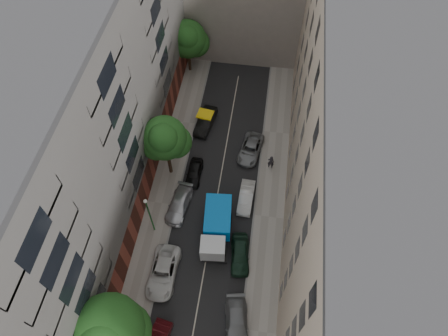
% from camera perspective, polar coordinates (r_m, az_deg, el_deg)
% --- Properties ---
extents(ground, '(120.00, 120.00, 0.00)m').
position_cam_1_polar(ground, '(40.82, -1.33, -6.08)').
color(ground, '#4C4C49').
rests_on(ground, ground).
extents(road_surface, '(8.00, 44.00, 0.02)m').
position_cam_1_polar(road_surface, '(40.82, -1.33, -6.08)').
color(road_surface, black).
rests_on(road_surface, ground).
extents(sidewalk_left, '(3.00, 44.00, 0.15)m').
position_cam_1_polar(sidewalk_left, '(41.62, -8.86, -5.01)').
color(sidewalk_left, gray).
rests_on(sidewalk_left, ground).
extents(sidewalk_right, '(3.00, 44.00, 0.15)m').
position_cam_1_polar(sidewalk_right, '(40.63, 6.40, -6.97)').
color(sidewalk_right, gray).
rests_on(sidewalk_right, ground).
extents(building_left, '(8.00, 44.00, 20.00)m').
position_cam_1_polar(building_left, '(35.32, -19.63, 4.19)').
color(building_left, '#54504E').
rests_on(building_left, ground).
extents(building_right, '(8.00, 44.00, 20.00)m').
position_cam_1_polar(building_right, '(32.96, 17.56, -0.03)').
color(building_right, tan).
rests_on(building_right, ground).
extents(tarp_truck, '(2.89, 6.25, 2.80)m').
position_cam_1_polar(tarp_truck, '(38.28, -1.07, -8.39)').
color(tarp_truck, black).
rests_on(tarp_truck, ground).
extents(car_left_2, '(2.49, 5.31, 1.47)m').
position_cam_1_polar(car_left_2, '(37.83, -8.70, -14.51)').
color(car_left_2, silver).
rests_on(car_left_2, ground).
extents(car_left_3, '(2.43, 4.87, 1.36)m').
position_cam_1_polar(car_left_3, '(40.62, -6.44, -5.20)').
color(car_left_3, silver).
rests_on(car_left_3, ground).
extents(car_left_4, '(1.54, 3.75, 1.27)m').
position_cam_1_polar(car_left_4, '(42.53, -4.27, -0.66)').
color(car_left_4, black).
rests_on(car_left_4, ground).
extents(car_left_5, '(2.28, 4.78, 1.51)m').
position_cam_1_polar(car_left_5, '(46.65, -2.66, 6.70)').
color(car_left_5, black).
rests_on(car_left_5, ground).
extents(car_right_1, '(2.71, 5.05, 1.39)m').
position_cam_1_polar(car_right_1, '(36.24, 1.83, -21.38)').
color(car_right_1, slate).
rests_on(car_right_1, ground).
extents(car_right_2, '(2.21, 4.44, 1.45)m').
position_cam_1_polar(car_right_2, '(38.07, 2.30, -12.22)').
color(car_right_2, black).
rests_on(car_right_2, ground).
extents(car_right_3, '(1.55, 4.10, 1.34)m').
position_cam_1_polar(car_right_3, '(40.85, 3.17, -4.20)').
color(car_right_3, silver).
rests_on(car_right_3, ground).
extents(car_right_4, '(2.92, 4.99, 1.31)m').
position_cam_1_polar(car_right_4, '(44.30, 3.81, 2.72)').
color(car_right_4, slate).
rests_on(car_right_4, ground).
extents(tree_near, '(5.68, 5.46, 8.61)m').
position_cam_1_polar(tree_near, '(31.95, -16.11, -21.81)').
color(tree_near, '#382619').
rests_on(tree_near, sidewalk_left).
extents(tree_mid, '(4.80, 4.44, 8.26)m').
position_cam_1_polar(tree_mid, '(38.87, -8.37, 3.98)').
color(tree_mid, '#382619').
rests_on(tree_mid, sidewalk_left).
extents(tree_far, '(4.94, 4.60, 7.15)m').
position_cam_1_polar(tree_far, '(50.74, -5.15, 17.68)').
color(tree_far, '#382619').
rests_on(tree_far, sidewalk_left).
extents(lamp_post, '(0.36, 0.36, 5.82)m').
position_cam_1_polar(lamp_post, '(37.08, -10.68, -6.21)').
color(lamp_post, '#1B6126').
rests_on(lamp_post, sidewalk_left).
extents(pedestrian, '(0.73, 0.52, 1.90)m').
position_cam_1_polar(pedestrian, '(42.92, 6.71, 0.86)').
color(pedestrian, black).
rests_on(pedestrian, sidewalk_right).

